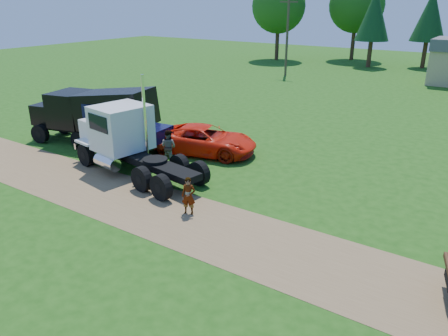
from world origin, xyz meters
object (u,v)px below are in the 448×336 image
Objects in this scene: white_semi_tractor at (123,138)px; orange_pickup at (205,140)px; black_dump_truck at (95,113)px; navy_truck at (115,125)px; spectator_a at (189,196)px.

white_semi_tractor is 1.43× the size of orange_pickup.
navy_truck is at bearing -11.38° from black_dump_truck.
white_semi_tractor is 3.65m from navy_truck.
navy_truck reaches higher than spectator_a.
orange_pickup is (6.63, 2.30, -1.18)m from black_dump_truck.
white_semi_tractor is at bearing -37.62° from black_dump_truck.
orange_pickup is 3.67× the size of spectator_a.
white_semi_tractor is 6.57m from spectator_a.
navy_truck reaches higher than orange_pickup.
black_dump_truck reaches higher than orange_pickup.
black_dump_truck is at bearing 135.48° from spectator_a.
white_semi_tractor is 1.29× the size of navy_truck.
orange_pickup is at bearing 98.76° from spectator_a.
black_dump_truck is (-4.53, 2.10, 0.28)m from white_semi_tractor.
orange_pickup is at bearing 73.62° from white_semi_tractor.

